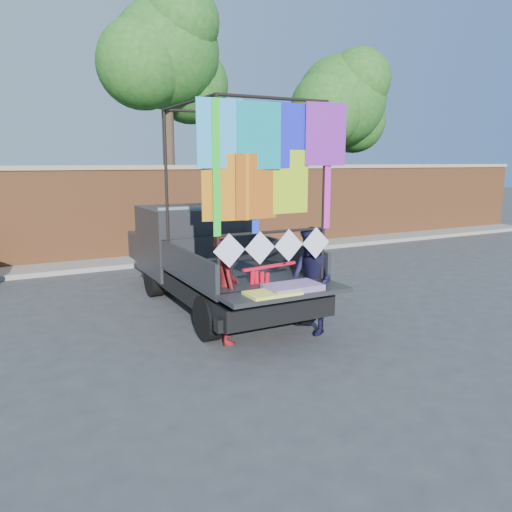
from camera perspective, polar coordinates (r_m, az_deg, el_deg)
name	(u,v)px	position (r m, az deg, el deg)	size (l,w,h in m)	color
ground	(271,327)	(8.37, 1.72, -8.12)	(90.00, 90.00, 0.00)	#38383A
brick_wall	(150,211)	(14.50, -12.03, 5.04)	(30.00, 0.45, 2.61)	#9B562D
curb	(159,259)	(14.01, -11.05, -0.35)	(30.00, 1.20, 0.12)	gray
tree_mid	(167,59)	(16.08, -10.10, 21.30)	(4.20, 3.30, 7.73)	#38281C
tree_right	(343,104)	(18.98, 9.91, 16.77)	(4.20, 3.30, 6.62)	#38281C
pickup_truck	(203,254)	(9.92, -6.05, 0.23)	(2.28, 5.72, 3.60)	black
woman	(226,289)	(7.50, -3.49, -3.76)	(0.61, 0.40, 1.66)	maroon
man	(311,281)	(7.93, 6.35, -2.84)	(0.83, 0.64, 1.70)	#161433
streamer_bundle	(264,280)	(7.60, 0.89, -2.76)	(1.00, 0.21, 0.69)	red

